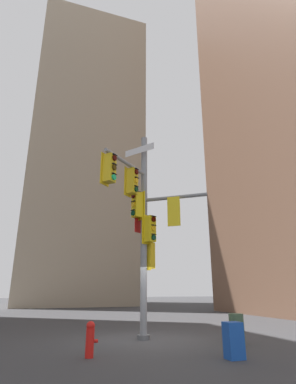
{
  "coord_description": "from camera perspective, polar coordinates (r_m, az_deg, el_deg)",
  "views": [
    {
      "loc": [
        -3.69,
        -11.32,
        1.7
      ],
      "look_at": [
        0.2,
        0.07,
        5.53
      ],
      "focal_mm": 28.7,
      "sensor_mm": 36.0,
      "label": 1
    }
  ],
  "objects": [
    {
      "name": "signal_pole_assembly",
      "position": [
        11.89,
        -0.91,
        -4.39
      ],
      "size": [
        4.15,
        2.49,
        7.92
      ],
      "color": "gray",
      "rests_on": "ground"
    },
    {
      "name": "newspaper_box",
      "position": [
        9.09,
        15.62,
        -25.0
      ],
      "size": [
        0.45,
        0.36,
        0.88
      ],
      "color": "#194CB2",
      "rests_on": "ground"
    },
    {
      "name": "ground",
      "position": [
        12.03,
        -0.86,
        -25.76
      ],
      "size": [
        120.0,
        120.0,
        0.0
      ],
      "primitive_type": "plane",
      "color": "#38383A"
    },
    {
      "name": "trash_bin",
      "position": [
        11.28,
        16.19,
        -23.28
      ],
      "size": [
        0.47,
        0.47,
        0.93
      ],
      "primitive_type": "cylinder",
      "color": "#3F593F",
      "rests_on": "ground"
    },
    {
      "name": "fire_hydrant",
      "position": [
        9.12,
        -10.7,
        -25.15
      ],
      "size": [
        0.33,
        0.23,
        0.89
      ],
      "color": "red",
      "rests_on": "ground"
    },
    {
      "name": "building_mid_block",
      "position": [
        42.49,
        -11.79,
        6.32
      ],
      "size": [
        13.16,
        13.16,
        37.34
      ],
      "primitive_type": "cube",
      "color": "tan",
      "rests_on": "ground"
    }
  ]
}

